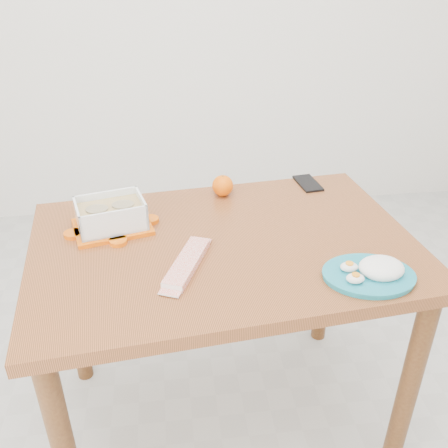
{
  "coord_description": "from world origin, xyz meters",
  "views": [
    {
      "loc": [
        -0.23,
        -1.12,
        1.53
      ],
      "look_at": [
        -0.08,
        0.1,
        0.81
      ],
      "focal_mm": 40.0,
      "sensor_mm": 36.0,
      "label": 1
    }
  ],
  "objects": [
    {
      "name": "smartphone",
      "position": [
        0.27,
        0.45,
        0.75
      ],
      "size": [
        0.08,
        0.14,
        0.01
      ],
      "primitive_type": "cube",
      "rotation": [
        0.0,
        0.0,
        0.13
      ],
      "color": "black",
      "rests_on": "dining_table"
    },
    {
      "name": "dining_table",
      "position": [
        -0.08,
        0.1,
        0.64
      ],
      "size": [
        1.19,
        0.86,
        0.75
      ],
      "rotation": [
        0.0,
        0.0,
        0.11
      ],
      "color": "#9E522D",
      "rests_on": "ground"
    },
    {
      "name": "candy_bar",
      "position": [
        -0.19,
        -0.01,
        0.76
      ],
      "size": [
        0.14,
        0.24,
        0.02
      ],
      "primitive_type": "cube",
      "rotation": [
        0.0,
        0.0,
        1.17
      ],
      "color": "red",
      "rests_on": "dining_table"
    },
    {
      "name": "food_container",
      "position": [
        -0.41,
        0.22,
        0.8
      ],
      "size": [
        0.26,
        0.22,
        0.1
      ],
      "rotation": [
        0.0,
        0.0,
        0.25
      ],
      "color": "#E15A06",
      "rests_on": "dining_table"
    },
    {
      "name": "orange_fruit",
      "position": [
        -0.04,
        0.41,
        0.79
      ],
      "size": [
        0.07,
        0.07,
        0.07
      ],
      "primitive_type": "sphere",
      "color": "orange",
      "rests_on": "dining_table"
    },
    {
      "name": "rice_plate",
      "position": [
        0.29,
        -0.12,
        0.77
      ],
      "size": [
        0.26,
        0.26,
        0.06
      ],
      "rotation": [
        0.0,
        0.0,
        -0.12
      ],
      "color": "teal",
      "rests_on": "dining_table"
    },
    {
      "name": "ground",
      "position": [
        0.0,
        0.0,
        0.0
      ],
      "size": [
        3.5,
        3.5,
        0.0
      ],
      "primitive_type": "plane",
      "color": "#B7B7B2",
      "rests_on": "ground"
    }
  ]
}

